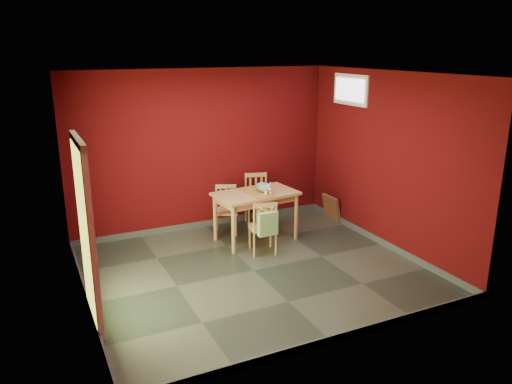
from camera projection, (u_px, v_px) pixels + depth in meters
name	position (u px, v px, depth m)	size (l,w,h in m)	color
ground	(254.00, 270.00, 7.02)	(4.50, 4.50, 0.00)	#2D342D
room_shell	(254.00, 267.00, 7.01)	(4.50, 4.50, 4.50)	#4A070A
doorway	(85.00, 228.00, 5.44)	(0.06, 1.01, 2.13)	#B7D838
window	(350.00, 90.00, 8.15)	(0.05, 0.90, 0.50)	white
outlet_plate	(286.00, 198.00, 9.32)	(0.08, 0.01, 0.12)	silver
dining_table	(256.00, 198.00, 7.94)	(1.34, 0.86, 0.80)	tan
table_runner	(259.00, 198.00, 7.83)	(0.40, 0.73, 0.36)	#9C6528
chair_far_left	(226.00, 209.00, 8.35)	(0.49, 0.49, 0.81)	tan
chair_far_right	(257.00, 199.00, 8.74)	(0.52, 0.52, 0.90)	tan
chair_near	(263.00, 226.00, 7.50)	(0.47, 0.47, 0.84)	tan
tote_bag	(268.00, 224.00, 7.28)	(0.30, 0.18, 0.42)	#81B172
cat	(264.00, 186.00, 7.92)	(0.22, 0.41, 0.21)	slate
picture_frame	(331.00, 208.00, 9.02)	(0.15, 0.45, 0.45)	brown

